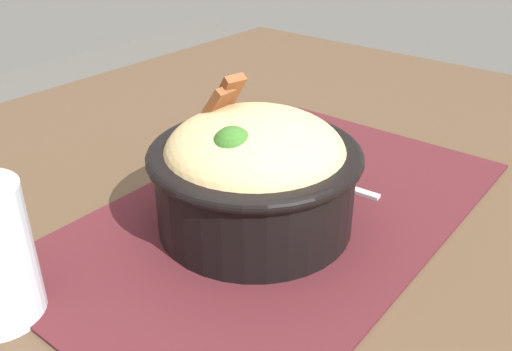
% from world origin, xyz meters
% --- Properties ---
extents(table, '(1.24, 0.99, 0.76)m').
position_xyz_m(table, '(0.00, 0.00, 0.70)').
color(table, '#4C3826').
rests_on(table, ground_plane).
extents(placemat, '(0.48, 0.29, 0.00)m').
position_xyz_m(placemat, '(0.03, -0.00, 0.76)').
color(placemat, '#47191E').
rests_on(placemat, table).
extents(bowl, '(0.21, 0.21, 0.14)m').
position_xyz_m(bowl, '(0.00, 0.01, 0.82)').
color(bowl, black).
rests_on(bowl, placemat).
extents(fork, '(0.02, 0.13, 0.00)m').
position_xyz_m(fork, '(0.11, 0.01, 0.77)').
color(fork, '#B9B9B9').
rests_on(fork, placemat).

